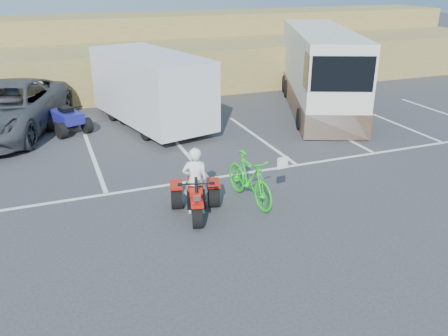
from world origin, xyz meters
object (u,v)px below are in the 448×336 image
object	(u,v)px
green_dirt_bike	(249,178)
quad_atv_green	(140,124)
grey_pickup	(8,109)
quad_atv_blue	(69,132)
red_trike_atv	(196,215)
cargo_trailer	(151,87)
rv_motorhome	(319,75)
rider	(195,181)

from	to	relation	value
green_dirt_bike	quad_atv_green	bearing A→B (deg)	92.44
grey_pickup	quad_atv_blue	distance (m)	2.12
red_trike_atv	quad_atv_green	xyz separation A→B (m)	(0.26, 7.43, 0.00)
red_trike_atv	cargo_trailer	xyz separation A→B (m)	(0.68, 7.18, 1.39)
quad_atv_blue	red_trike_atv	bearing A→B (deg)	-94.02
cargo_trailer	quad_atv_blue	size ratio (longest dim) A/B	3.82
grey_pickup	rv_motorhome	xyz separation A→B (m)	(11.59, -0.91, 0.48)
green_dirt_bike	rv_motorhome	distance (m)	9.26
quad_atv_green	rider	bearing A→B (deg)	-115.99
cargo_trailer	quad_atv_green	xyz separation A→B (m)	(-0.41, 0.25, -1.39)
rider	green_dirt_bike	xyz separation A→B (m)	(1.37, 0.09, -0.19)
quad_atv_blue	cargo_trailer	bearing A→B (deg)	-25.80
rider	grey_pickup	xyz separation A→B (m)	(-4.12, 7.93, 0.06)
red_trike_atv	green_dirt_bike	world-z (taller)	green_dirt_bike
grey_pickup	quad_atv_green	distance (m)	4.47
grey_pickup	quad_atv_blue	world-z (taller)	grey_pickup
quad_atv_green	quad_atv_blue	bearing A→B (deg)	155.62
green_dirt_bike	quad_atv_green	distance (m)	7.31
rv_motorhome	quad_atv_green	xyz separation A→B (m)	(-7.25, 0.27, -1.33)
red_trike_atv	rider	distance (m)	0.81
rider	quad_atv_blue	world-z (taller)	rider
rider	rv_motorhome	world-z (taller)	rv_motorhome
quad_atv_green	cargo_trailer	bearing A→B (deg)	-55.21
cargo_trailer	green_dirt_bike	bearing A→B (deg)	-97.96
red_trike_atv	quad_atv_blue	size ratio (longest dim) A/B	1.00
rider	quad_atv_green	distance (m)	7.33
cargo_trailer	quad_atv_green	world-z (taller)	cargo_trailer
rider	cargo_trailer	bearing A→B (deg)	-80.01
grey_pickup	cargo_trailer	size ratio (longest dim) A/B	1.05
red_trike_atv	quad_atv_blue	distance (m)	7.77
cargo_trailer	rv_motorhome	distance (m)	6.84
rv_motorhome	grey_pickup	bearing A→B (deg)	-162.00
green_dirt_bike	cargo_trailer	world-z (taller)	cargo_trailer
rider	grey_pickup	size ratio (longest dim) A/B	0.26
rider	rv_motorhome	xyz separation A→B (m)	(7.47, 7.02, 0.54)
green_dirt_bike	quad_atv_green	world-z (taller)	green_dirt_bike
quad_atv_blue	quad_atv_green	xyz separation A→B (m)	(2.51, -0.01, 0.00)
rv_motorhome	green_dirt_bike	bearing A→B (deg)	-108.89
red_trike_atv	rv_motorhome	distance (m)	10.47
rv_motorhome	quad_atv_blue	world-z (taller)	rv_motorhome
rv_motorhome	quad_atv_blue	xyz separation A→B (m)	(-9.76, 0.27, -1.33)
quad_atv_blue	grey_pickup	bearing A→B (deg)	139.95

